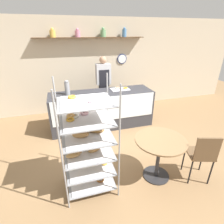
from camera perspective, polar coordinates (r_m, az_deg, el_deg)
name	(u,v)px	position (r m, az deg, el deg)	size (l,w,h in m)	color
ground_plane	(119,158)	(3.64, 2.25, -14.64)	(14.00, 14.00, 0.00)	olive
back_wall	(92,66)	(5.50, -6.70, 14.74)	(10.00, 0.30, 2.70)	beige
display_counter	(102,109)	(4.54, -3.23, 0.83)	(2.58, 0.74, 0.94)	#333338
pastry_rack	(88,144)	(2.61, -7.98, -10.25)	(0.77, 0.62, 1.77)	gray
person_worker	(103,85)	(5.01, -2.80, 8.93)	(0.40, 0.23, 1.72)	#282833
cafe_table	(159,149)	(3.00, 15.24, -11.48)	(0.82, 0.82, 0.75)	#262628
cafe_chair	(203,153)	(3.17, 27.47, -11.84)	(0.48, 0.48, 0.90)	black
coffee_carafe	(67,88)	(4.29, -14.46, 7.71)	(0.12, 0.12, 0.34)	gray
donut_tray_counter	(120,88)	(4.61, 2.63, 7.69)	(0.47, 0.31, 0.05)	silver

